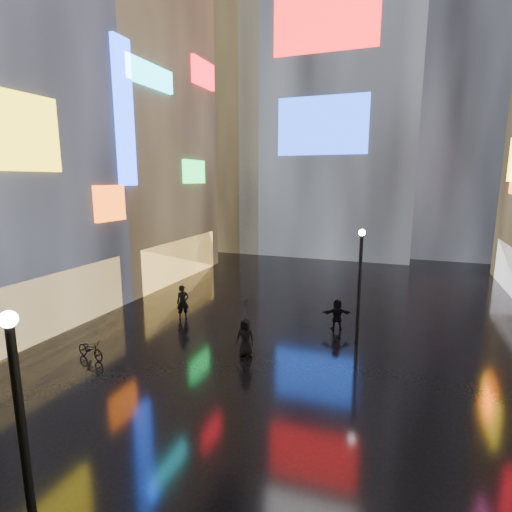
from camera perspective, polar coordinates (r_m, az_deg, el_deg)
The scene contains 12 objects.
ground at distance 21.21m, azimuth 7.62°, elevation -9.47°, with size 140.00×140.00×0.00m, color black.
building_left_far at distance 32.70m, azimuth -18.87°, elevation 16.71°, with size 10.28×12.00×22.00m.
tower_main at distance 46.09m, azimuth 11.73°, elevation 27.93°, with size 16.00×14.20×42.00m.
tower_flank_right at distance 46.70m, azimuth 27.78°, elevation 21.64°, with size 12.00×12.00×34.00m, color black.
tower_flank_left at distance 45.63m, azimuth -3.60°, elevation 17.99°, with size 10.00×10.00×26.00m, color black.
lamp_near at distance 8.76m, azimuth -30.41°, elevation -20.90°, with size 0.30×0.30×5.20m.
lamp_far at distance 18.53m, azimuth 14.58°, elevation -3.22°, with size 0.30×0.30×5.20m.
pedestrian_4 at distance 17.16m, azimuth -1.54°, elevation -11.53°, with size 0.79×0.51×1.61m, color black.
pedestrian_5 at distance 20.34m, azimuth 11.50°, elevation -8.19°, with size 1.43×0.46×1.54m, color black.
pedestrian_6 at distance 21.74m, azimuth -10.40°, elevation -6.52°, with size 0.66×0.44×1.82m, color black.
umbrella_2 at distance 16.73m, azimuth -1.57°, elevation -7.60°, with size 0.95×0.96×0.87m, color black.
bicycle at distance 18.36m, azimuth -22.57°, elevation -12.18°, with size 0.55×1.58×0.83m, color black.
Camera 1 is at (4.23, 0.55, 7.35)m, focal length 28.00 mm.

